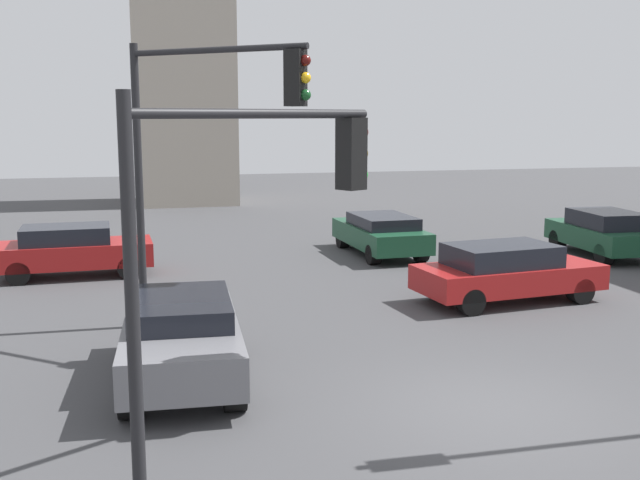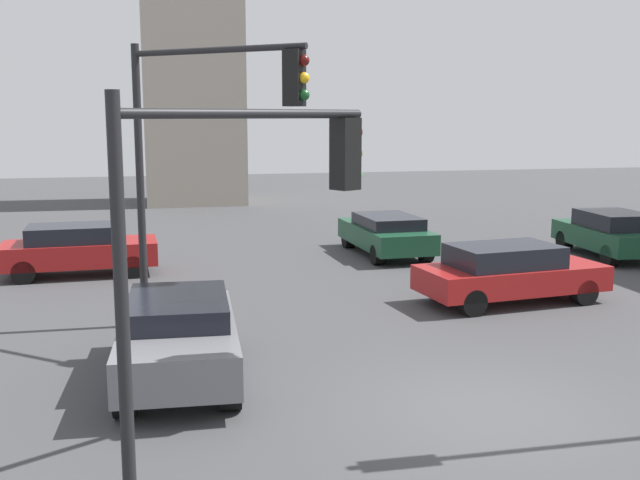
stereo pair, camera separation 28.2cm
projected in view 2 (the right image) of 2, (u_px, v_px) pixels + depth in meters
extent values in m
plane|color=#424244|center=(487.00, 410.00, 11.26)|extent=(93.13, 93.13, 0.00)
cylinder|color=black|center=(140.00, 189.00, 15.33)|extent=(0.16, 0.16, 5.80)
cylinder|color=black|center=(215.00, 50.00, 14.02)|extent=(3.04, 2.58, 0.12)
cube|color=black|center=(294.00, 78.00, 13.36)|extent=(0.45, 0.45, 1.00)
sphere|color=#4C0F0C|center=(304.00, 60.00, 13.22)|extent=(0.20, 0.20, 0.20)
sphere|color=yellow|center=(304.00, 78.00, 13.27)|extent=(0.20, 0.20, 0.20)
sphere|color=#14471E|center=(304.00, 95.00, 13.32)|extent=(0.20, 0.20, 0.20)
cylinder|color=black|center=(122.00, 301.00, 8.36)|extent=(0.16, 0.16, 4.66)
cylinder|color=black|center=(252.00, 114.00, 9.26)|extent=(3.32, 1.92, 0.12)
cube|color=black|center=(345.00, 154.00, 10.42)|extent=(0.44, 0.44, 1.00)
sphere|color=#4C0F0C|center=(356.00, 132.00, 10.50)|extent=(0.20, 0.20, 0.20)
sphere|color=#594714|center=(355.00, 153.00, 10.55)|extent=(0.20, 0.20, 0.20)
sphere|color=green|center=(355.00, 175.00, 10.60)|extent=(0.20, 0.20, 0.20)
cube|color=maroon|center=(80.00, 253.00, 20.67)|extent=(4.19, 1.88, 0.64)
cube|color=black|center=(71.00, 234.00, 20.53)|extent=(2.37, 1.61, 0.50)
cylinder|color=black|center=(132.00, 257.00, 21.77)|extent=(0.63, 0.33, 0.62)
cylinder|color=black|center=(133.00, 267.00, 20.41)|extent=(0.63, 0.33, 0.62)
cylinder|color=black|center=(30.00, 262.00, 21.05)|extent=(0.63, 0.33, 0.62)
cylinder|color=black|center=(24.00, 272.00, 19.69)|extent=(0.63, 0.33, 0.62)
cube|color=maroon|center=(511.00, 278.00, 17.67)|extent=(4.57, 2.30, 0.59)
cube|color=black|center=(504.00, 256.00, 17.52)|extent=(2.62, 1.87, 0.54)
cylinder|color=black|center=(545.00, 279.00, 18.91)|extent=(0.64, 0.39, 0.61)
cylinder|color=black|center=(584.00, 292.00, 17.52)|extent=(0.64, 0.39, 0.61)
cylinder|color=black|center=(439.00, 288.00, 17.93)|extent=(0.64, 0.39, 0.61)
cylinder|color=black|center=(472.00, 302.00, 16.54)|extent=(0.64, 0.39, 0.61)
cube|color=slate|center=(179.00, 341.00, 12.44)|extent=(2.10, 4.28, 0.67)
cube|color=black|center=(178.00, 308.00, 12.56)|extent=(1.77, 2.43, 0.41)
cylinder|color=black|center=(230.00, 387.00, 11.24)|extent=(0.38, 0.72, 0.70)
cylinder|color=black|center=(125.00, 393.00, 10.98)|extent=(0.38, 0.72, 0.70)
cylinder|color=black|center=(222.00, 334.00, 14.00)|extent=(0.38, 0.72, 0.70)
cylinder|color=black|center=(138.00, 338.00, 13.75)|extent=(0.38, 0.72, 0.70)
cube|color=#19472D|center=(385.00, 236.00, 23.76)|extent=(2.00, 4.44, 0.63)
cube|color=black|center=(388.00, 222.00, 23.47)|extent=(1.72, 2.51, 0.40)
cylinder|color=black|center=(349.00, 239.00, 25.04)|extent=(0.35, 0.61, 0.60)
cylinder|color=black|center=(391.00, 237.00, 25.43)|extent=(0.35, 0.61, 0.60)
cylinder|color=black|center=(378.00, 255.00, 22.20)|extent=(0.35, 0.61, 0.60)
cylinder|color=black|center=(426.00, 252.00, 22.59)|extent=(0.35, 0.61, 0.60)
cube|color=#19472D|center=(609.00, 237.00, 23.38)|extent=(2.08, 4.17, 0.64)
cube|color=black|center=(614.00, 220.00, 23.10)|extent=(1.76, 2.37, 0.54)
cylinder|color=black|center=(565.00, 240.00, 24.65)|extent=(0.37, 0.66, 0.64)
cylinder|color=black|center=(607.00, 239.00, 24.91)|extent=(0.37, 0.66, 0.64)
cylinder|color=black|center=(611.00, 256.00, 21.96)|extent=(0.37, 0.66, 0.64)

